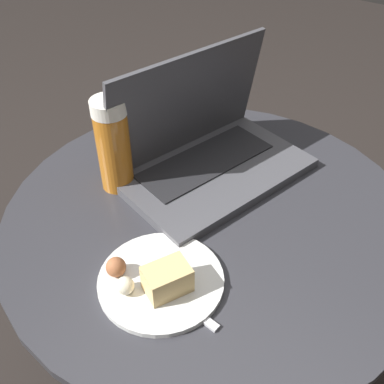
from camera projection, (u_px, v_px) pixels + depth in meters
ground_plane at (205, 362)px, 1.14m from camera, size 6.00×6.00×0.00m
table at (209, 252)px, 0.87m from camera, size 0.74×0.74×0.52m
laptop at (206, 149)px, 0.86m from camera, size 0.40×0.30×0.23m
beer_glass at (113, 145)px, 0.80m from camera, size 0.06×0.06×0.18m
snack_plate at (159, 279)px, 0.67m from camera, size 0.19×0.19×0.05m
fork at (167, 292)px, 0.66m from camera, size 0.03×0.17×0.00m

